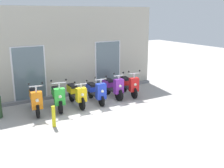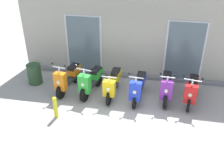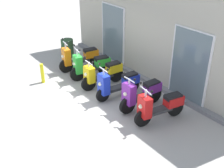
{
  "view_description": "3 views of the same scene",
  "coord_description": "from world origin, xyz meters",
  "px_view_note": "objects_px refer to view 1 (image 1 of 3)",
  "views": [
    {
      "loc": [
        -4.58,
        -8.22,
        3.6
      ],
      "look_at": [
        0.77,
        0.57,
        0.87
      ],
      "focal_mm": 43.52,
      "sensor_mm": 36.0,
      "label": 1
    },
    {
      "loc": [
        0.92,
        -6.31,
        4.99
      ],
      "look_at": [
        -0.44,
        0.95,
        0.63
      ],
      "focal_mm": 42.43,
      "sensor_mm": 36.0,
      "label": 2
    },
    {
      "loc": [
        6.58,
        -3.68,
        4.71
      ],
      "look_at": [
        0.7,
        0.76,
        0.73
      ],
      "focal_mm": 45.93,
      "sensor_mm": 36.0,
      "label": 3
    }
  ],
  "objects_px": {
    "scooter_orange": "(35,100)",
    "scooter_red": "(129,85)",
    "scooter_green": "(58,97)",
    "curb_bollard": "(54,116)",
    "scooter_blue": "(96,91)",
    "scooter_yellow": "(76,94)",
    "scooter_purple": "(113,87)"
  },
  "relations": [
    {
      "from": "scooter_orange",
      "to": "scooter_red",
      "type": "height_order",
      "value": "scooter_orange"
    },
    {
      "from": "scooter_green",
      "to": "curb_bollard",
      "type": "bearing_deg",
      "value": -114.95
    },
    {
      "from": "scooter_red",
      "to": "scooter_blue",
      "type": "bearing_deg",
      "value": -176.45
    },
    {
      "from": "scooter_yellow",
      "to": "curb_bollard",
      "type": "bearing_deg",
      "value": -134.3
    },
    {
      "from": "scooter_orange",
      "to": "scooter_green",
      "type": "bearing_deg",
      "value": -2.77
    },
    {
      "from": "scooter_blue",
      "to": "scooter_red",
      "type": "xyz_separation_m",
      "value": [
        1.72,
        0.11,
        0.01
      ]
    },
    {
      "from": "scooter_orange",
      "to": "scooter_yellow",
      "type": "bearing_deg",
      "value": -2.04
    },
    {
      "from": "scooter_orange",
      "to": "curb_bollard",
      "type": "xyz_separation_m",
      "value": [
        0.13,
        -1.57,
        -0.15
      ]
    },
    {
      "from": "scooter_purple",
      "to": "scooter_orange",
      "type": "bearing_deg",
      "value": -179.01
    },
    {
      "from": "scooter_green",
      "to": "scooter_blue",
      "type": "xyz_separation_m",
      "value": [
        1.62,
        -0.06,
        -0.0
      ]
    },
    {
      "from": "scooter_green",
      "to": "scooter_blue",
      "type": "height_order",
      "value": "scooter_green"
    },
    {
      "from": "scooter_blue",
      "to": "curb_bollard",
      "type": "distance_m",
      "value": 2.76
    },
    {
      "from": "scooter_yellow",
      "to": "curb_bollard",
      "type": "xyz_separation_m",
      "value": [
        -1.47,
        -1.51,
        -0.14
      ]
    },
    {
      "from": "scooter_purple",
      "to": "curb_bollard",
      "type": "height_order",
      "value": "scooter_purple"
    },
    {
      "from": "scooter_orange",
      "to": "scooter_purple",
      "type": "distance_m",
      "value": 3.38
    },
    {
      "from": "scooter_blue",
      "to": "scooter_purple",
      "type": "distance_m",
      "value": 0.93
    },
    {
      "from": "scooter_yellow",
      "to": "scooter_blue",
      "type": "xyz_separation_m",
      "value": [
        0.86,
        -0.04,
        -0.01
      ]
    },
    {
      "from": "scooter_blue",
      "to": "curb_bollard",
      "type": "relative_size",
      "value": 2.28
    },
    {
      "from": "scooter_green",
      "to": "curb_bollard",
      "type": "distance_m",
      "value": 1.69
    },
    {
      "from": "scooter_orange",
      "to": "curb_bollard",
      "type": "bearing_deg",
      "value": -85.16
    },
    {
      "from": "scooter_orange",
      "to": "scooter_green",
      "type": "height_order",
      "value": "scooter_green"
    },
    {
      "from": "scooter_blue",
      "to": "curb_bollard",
      "type": "xyz_separation_m",
      "value": [
        -2.33,
        -1.47,
        -0.13
      ]
    },
    {
      "from": "scooter_green",
      "to": "scooter_yellow",
      "type": "xyz_separation_m",
      "value": [
        0.76,
        -0.02,
        0.01
      ]
    },
    {
      "from": "scooter_orange",
      "to": "scooter_red",
      "type": "bearing_deg",
      "value": 0.14
    },
    {
      "from": "scooter_yellow",
      "to": "scooter_blue",
      "type": "distance_m",
      "value": 0.86
    },
    {
      "from": "scooter_red",
      "to": "scooter_yellow",
      "type": "bearing_deg",
      "value": -178.5
    },
    {
      "from": "scooter_orange",
      "to": "scooter_blue",
      "type": "relative_size",
      "value": 1.03
    },
    {
      "from": "scooter_green",
      "to": "scooter_red",
      "type": "relative_size",
      "value": 0.99
    },
    {
      "from": "curb_bollard",
      "to": "scooter_red",
      "type": "bearing_deg",
      "value": 21.26
    },
    {
      "from": "scooter_yellow",
      "to": "scooter_purple",
      "type": "bearing_deg",
      "value": 3.72
    },
    {
      "from": "scooter_orange",
      "to": "scooter_purple",
      "type": "bearing_deg",
      "value": 0.99
    },
    {
      "from": "scooter_green",
      "to": "scooter_purple",
      "type": "height_order",
      "value": "scooter_green"
    }
  ]
}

